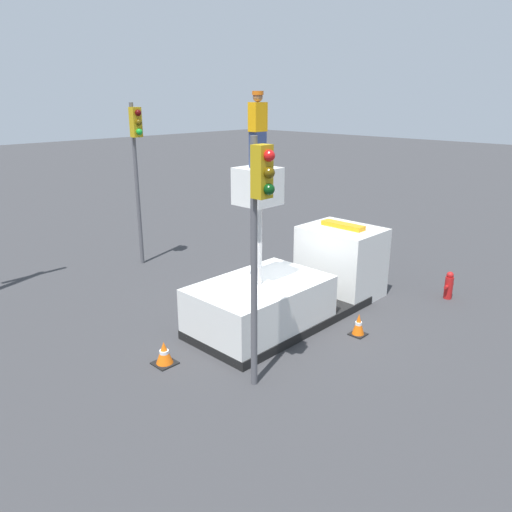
# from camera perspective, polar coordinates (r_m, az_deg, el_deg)

# --- Properties ---
(ground_plane) EXTENTS (120.00, 120.00, 0.00)m
(ground_plane) POSITION_cam_1_polar(r_m,az_deg,el_deg) (14.10, 3.06, -7.31)
(ground_plane) COLOR #38383A
(bucket_truck) EXTENTS (6.39, 2.38, 4.35)m
(bucket_truck) POSITION_cam_1_polar(r_m,az_deg,el_deg) (14.15, 4.62, -3.40)
(bucket_truck) COLOR black
(bucket_truck) RESTS_ON ground
(worker) EXTENTS (0.40, 0.26, 1.75)m
(worker) POSITION_cam_1_polar(r_m,az_deg,el_deg) (12.04, 0.20, 14.23)
(worker) COLOR navy
(worker) RESTS_ON bucket_truck
(traffic_light_pole) EXTENTS (0.34, 0.57, 5.28)m
(traffic_light_pole) POSITION_cam_1_polar(r_m,az_deg,el_deg) (9.68, 0.36, 4.41)
(traffic_light_pole) COLOR #515156
(traffic_light_pole) RESTS_ON ground
(traffic_light_across) EXTENTS (0.34, 0.57, 5.78)m
(traffic_light_across) POSITION_cam_1_polar(r_m,az_deg,el_deg) (18.26, -13.47, 11.34)
(traffic_light_across) COLOR #515156
(traffic_light_across) RESTS_ON ground
(fire_hydrant) EXTENTS (0.49, 0.25, 0.87)m
(fire_hydrant) POSITION_cam_1_polar(r_m,az_deg,el_deg) (16.47, 21.17, -3.16)
(fire_hydrant) COLOR red
(fire_hydrant) RESTS_ON ground
(traffic_cone_rear) EXTENTS (0.50, 0.50, 0.57)m
(traffic_cone_rear) POSITION_cam_1_polar(r_m,az_deg,el_deg) (12.02, -10.45, -10.91)
(traffic_cone_rear) COLOR black
(traffic_cone_rear) RESTS_ON ground
(traffic_cone_curbside) EXTENTS (0.40, 0.40, 0.59)m
(traffic_cone_curbside) POSITION_cam_1_polar(r_m,az_deg,el_deg) (13.42, 11.63, -7.73)
(traffic_cone_curbside) COLOR black
(traffic_cone_curbside) RESTS_ON ground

